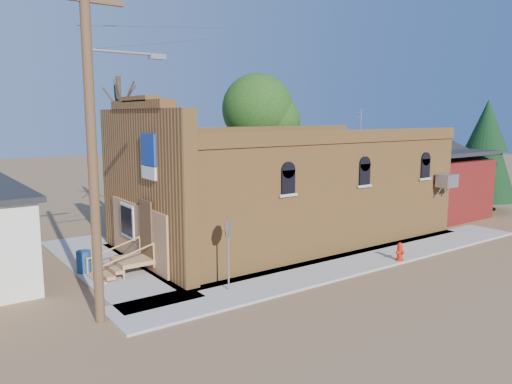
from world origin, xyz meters
TOP-DOWN VIEW (x-y plane):
  - ground at (0.00, 0.00)m, footprint 120.00×120.00m
  - sidewalk_south at (1.50, 0.90)m, footprint 19.00×2.20m
  - sidewalk_west at (-6.30, 6.00)m, footprint 2.60×10.00m
  - brick_bar at (1.64, 5.49)m, footprint 16.40×7.97m
  - red_shed at (11.50, 5.50)m, footprint 5.40×6.40m
  - utility_pole at (-8.14, 1.20)m, footprint 3.12×0.26m
  - tree_bare_near at (-3.00, 13.00)m, footprint 2.80×2.80m
  - tree_leafy at (6.00, 13.50)m, footprint 4.40×4.40m
  - evergreen_tree at (15.50, 4.00)m, footprint 3.60×3.60m
  - fire_hydrant at (2.93, -0.00)m, footprint 0.41×0.40m
  - stop_sign at (-4.13, 1.06)m, footprint 0.50×0.49m
  - trash_barrel at (-7.30, 5.59)m, footprint 0.66×0.66m

SIDE VIEW (x-z plane):
  - ground at x=0.00m, z-range 0.00..0.00m
  - sidewalk_south at x=1.50m, z-range 0.00..0.08m
  - sidewalk_west at x=-6.30m, z-range 0.00..0.08m
  - fire_hydrant at x=2.93m, z-range 0.08..0.78m
  - trash_barrel at x=-7.30m, z-range 0.08..0.85m
  - stop_sign at x=-4.13m, z-range 0.72..3.09m
  - red_shed at x=11.50m, z-range 0.12..4.42m
  - brick_bar at x=1.64m, z-range -0.81..5.49m
  - evergreen_tree at x=15.50m, z-range 0.46..6.96m
  - utility_pole at x=-8.14m, z-range 0.27..9.27m
  - tree_leafy at x=6.00m, z-range 1.86..10.01m
  - tree_bare_near at x=-3.00m, z-range 2.14..9.79m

